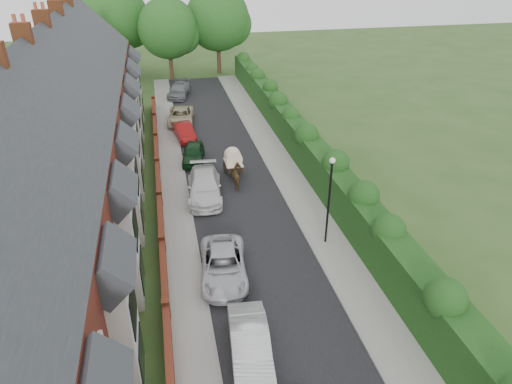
# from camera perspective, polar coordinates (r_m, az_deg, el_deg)

# --- Properties ---
(ground) EXTENTS (140.00, 140.00, 0.00)m
(ground) POSITION_cam_1_polar(r_m,az_deg,el_deg) (21.66, 3.62, -13.48)
(ground) COLOR #2D4C1E
(ground) RESTS_ON ground
(road) EXTENTS (6.00, 58.00, 0.02)m
(road) POSITION_cam_1_polar(r_m,az_deg,el_deg) (30.38, -2.80, 0.17)
(road) COLOR black
(road) RESTS_ON ground
(pavement_hedge_side) EXTENTS (2.20, 58.00, 0.12)m
(pavement_hedge_side) POSITION_cam_1_polar(r_m,az_deg,el_deg) (31.18, 4.64, 1.02)
(pavement_hedge_side) COLOR gray
(pavement_hedge_side) RESTS_ON ground
(pavement_house_side) EXTENTS (1.70, 58.00, 0.12)m
(pavement_house_side) POSITION_cam_1_polar(r_m,az_deg,el_deg) (30.07, -10.05, -0.49)
(pavement_house_side) COLOR gray
(pavement_house_side) RESTS_ON ground
(kerb_hedge_side) EXTENTS (0.18, 58.00, 0.13)m
(kerb_hedge_side) POSITION_cam_1_polar(r_m,az_deg,el_deg) (30.92, 2.78, 0.84)
(kerb_hedge_side) COLOR gray
(kerb_hedge_side) RESTS_ON ground
(kerb_house_side) EXTENTS (0.18, 58.00, 0.13)m
(kerb_house_side) POSITION_cam_1_polar(r_m,az_deg,el_deg) (30.09, -8.54, -0.32)
(kerb_house_side) COLOR gray
(kerb_house_side) RESTS_ON ground
(hedge) EXTENTS (2.10, 58.00, 2.85)m
(hedge) POSITION_cam_1_polar(r_m,az_deg,el_deg) (31.04, 7.95, 3.86)
(hedge) COLOR #193912
(hedge) RESTS_ON ground
(terrace_row) EXTENTS (9.05, 40.50, 11.50)m
(terrace_row) POSITION_cam_1_polar(r_m,az_deg,el_deg) (27.95, -24.18, 5.06)
(terrace_row) COLOR maroon
(terrace_row) RESTS_ON ground
(garden_wall_row) EXTENTS (0.35, 40.35, 1.10)m
(garden_wall_row) POSITION_cam_1_polar(r_m,az_deg,el_deg) (29.01, -11.97, -0.94)
(garden_wall_row) COLOR brown
(garden_wall_row) RESTS_ON ground
(lamppost) EXTENTS (0.32, 0.32, 5.16)m
(lamppost) POSITION_cam_1_polar(r_m,az_deg,el_deg) (23.79, 9.21, 0.17)
(lamppost) COLOR black
(lamppost) RESTS_ON ground
(tree_far_left) EXTENTS (7.14, 6.80, 9.29)m
(tree_far_left) POSITION_cam_1_polar(r_m,az_deg,el_deg) (56.16, -10.58, 19.31)
(tree_far_left) COLOR #332316
(tree_far_left) RESTS_ON ground
(tree_far_right) EXTENTS (7.98, 7.60, 10.31)m
(tree_far_right) POSITION_cam_1_polar(r_m,az_deg,el_deg) (58.56, -4.45, 20.65)
(tree_far_right) COLOR #332316
(tree_far_right) RESTS_ON ground
(tree_far_back) EXTENTS (8.40, 8.00, 10.82)m
(tree_far_back) POSITION_cam_1_polar(r_m,az_deg,el_deg) (59.08, -16.93, 19.96)
(tree_far_back) COLOR #332316
(tree_far_back) RESTS_ON ground
(car_silver_a) EXTENTS (1.89, 4.45, 1.43)m
(car_silver_a) POSITION_cam_1_polar(r_m,az_deg,el_deg) (18.80, -0.75, -18.60)
(car_silver_a) COLOR silver
(car_silver_a) RESTS_ON ground
(car_silver_b) EXTENTS (2.75, 5.04, 1.34)m
(car_silver_b) POSITION_cam_1_polar(r_m,az_deg,el_deg) (22.64, -4.10, -9.11)
(car_silver_b) COLOR silver
(car_silver_b) RESTS_ON ground
(car_white) EXTENTS (2.57, 5.38, 1.51)m
(car_white) POSITION_cam_1_polar(r_m,az_deg,el_deg) (29.47, -6.46, 0.70)
(car_white) COLOR silver
(car_white) RESTS_ON ground
(car_green) EXTENTS (2.12, 4.04, 1.31)m
(car_green) POSITION_cam_1_polar(r_m,az_deg,el_deg) (34.53, -7.84, 4.80)
(car_green) COLOR black
(car_green) RESTS_ON ground
(car_red) EXTENTS (1.87, 4.04, 1.28)m
(car_red) POSITION_cam_1_polar(r_m,az_deg,el_deg) (38.89, -8.99, 7.50)
(car_red) COLOR maroon
(car_red) RESTS_ON ground
(car_beige) EXTENTS (2.82, 5.06, 1.34)m
(car_beige) POSITION_cam_1_polar(r_m,az_deg,el_deg) (42.43, -9.38, 9.33)
(car_beige) COLOR tan
(car_beige) RESTS_ON ground
(car_grey) EXTENTS (3.08, 5.10, 1.38)m
(car_grey) POSITION_cam_1_polar(r_m,az_deg,el_deg) (50.33, -9.59, 12.44)
(car_grey) COLOR slate
(car_grey) RESTS_ON ground
(horse) EXTENTS (0.88, 1.78, 1.47)m
(horse) POSITION_cam_1_polar(r_m,az_deg,el_deg) (30.53, -2.25, 1.88)
(horse) COLOR #4E381C
(horse) RESTS_ON ground
(horse_cart) EXTENTS (1.22, 2.69, 1.94)m
(horse_cart) POSITION_cam_1_polar(r_m,az_deg,el_deg) (32.03, -2.86, 3.96)
(horse_cart) COLOR black
(horse_cart) RESTS_ON ground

